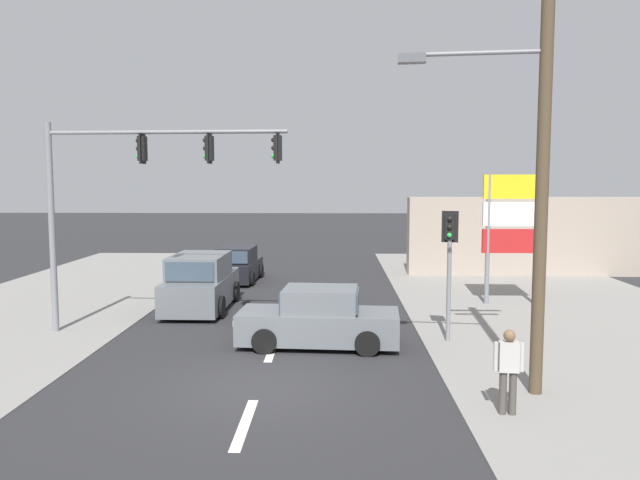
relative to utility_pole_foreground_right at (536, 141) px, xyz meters
The scene contains 13 objects.
ground_plane 7.61m from the utility_pole_foreground_right, behind, with size 140.00×140.00×0.00m, color #28282B.
lane_dash_near 7.80m from the utility_pole_foreground_right, 162.80° to the right, with size 0.20×2.40×0.01m, color silver.
lane_dash_mid 8.27m from the utility_pole_foreground_right, 149.77° to the left, with size 0.20×2.40×0.01m, color silver.
lane_dash_far 11.23m from the utility_pole_foreground_right, 124.14° to the left, with size 0.20×2.40×0.01m, color silver.
utility_pole_foreground_right is the anchor object (origin of this frame).
traffic_signal_mast 10.86m from the utility_pole_foreground_right, 153.50° to the left, with size 6.88×0.72×6.00m.
pedestal_signal_right_kerb 5.01m from the utility_pole_foreground_right, 102.55° to the left, with size 0.43×0.31×3.56m.
shopping_plaza_sign 9.84m from the utility_pole_foreground_right, 76.56° to the left, with size 2.10×0.16×4.60m.
shopfront_wall_far 17.46m from the utility_pole_foreground_right, 71.64° to the left, with size 12.00×1.00×3.60m, color #A39384.
sedan_kerbside_parked 7.21m from the utility_pole_foreground_right, 140.74° to the left, with size 4.33×2.10×1.56m.
suv_receding_far 12.56m from the utility_pole_foreground_right, 136.18° to the left, with size 2.10×4.56×1.90m.
hatchback_oncoming_mid 16.83m from the utility_pole_foreground_right, 120.29° to the left, with size 1.91×3.71×1.53m.
pedestrian_at_kerb 4.45m from the utility_pole_foreground_right, 122.23° to the right, with size 0.56×0.25×1.63m.
Camera 1 is at (1.62, -12.82, 4.38)m, focal length 35.00 mm.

